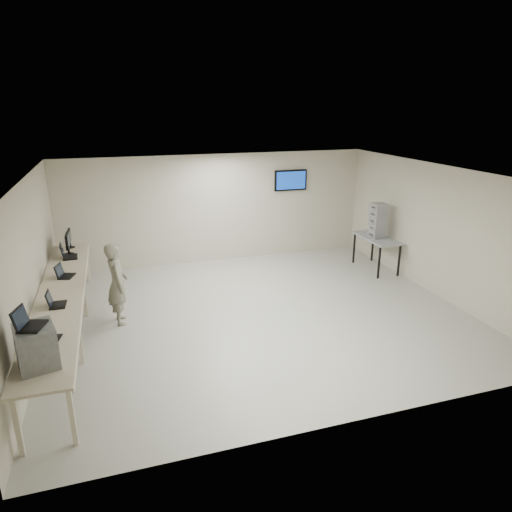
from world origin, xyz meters
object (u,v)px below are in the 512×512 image
object	(u,v)px
workbench	(62,297)
equipment_box	(36,347)
soldier	(117,284)
side_table	(377,240)

from	to	relation	value
workbench	equipment_box	xyz separation A→B (m)	(-0.06, -2.37, 0.34)
soldier	side_table	distance (m)	6.35
workbench	soldier	world-z (taller)	soldier
workbench	soldier	xyz separation A→B (m)	(0.93, 0.45, -0.03)
equipment_box	side_table	world-z (taller)	equipment_box
workbench	equipment_box	distance (m)	2.39
equipment_box	side_table	xyz separation A→B (m)	(7.25, 3.93, -0.40)
equipment_box	soldier	world-z (taller)	soldier
soldier	equipment_box	bearing A→B (deg)	154.51
equipment_box	workbench	bearing A→B (deg)	73.86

